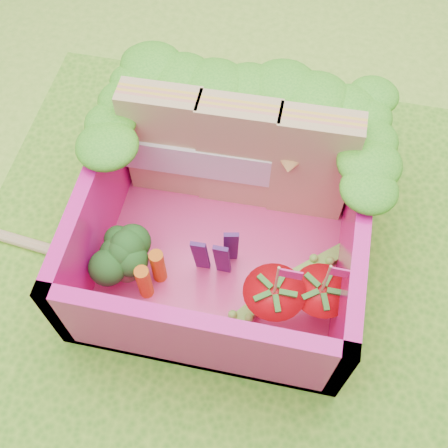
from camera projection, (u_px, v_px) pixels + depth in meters
The scene contains 13 objects.
ground at pixel (221, 264), 2.92m from camera, with size 14.00×14.00×0.00m, color #7FC036.
placemat at pixel (221, 263), 2.91m from camera, with size 2.60×2.60×0.03m, color #54A625.
bento_floor at pixel (224, 246), 2.92m from camera, with size 1.30×1.30×0.05m, color #E63A81.
bento_box at pixel (224, 221), 2.70m from camera, with size 1.30×1.30×0.55m.
lettuce_ruffle at pixel (245, 101), 2.65m from camera, with size 1.43×0.83×0.11m.
sandwich_stack at pixel (238, 154), 2.77m from camera, with size 1.24×0.20×0.68m.
broccoli at pixel (122, 255), 2.66m from camera, with size 0.33×0.33×0.26m.
carrot_sticks at pixel (151, 274), 2.68m from camera, with size 0.11×0.17×0.23m.
purple_wedges at pixel (218, 254), 2.65m from camera, with size 0.20×0.11×0.38m.
strawberry_left at pixel (272, 304), 2.57m from camera, with size 0.28×0.28×0.52m.
strawberry_right at pixel (318, 302), 2.58m from camera, with size 0.27×0.27×0.51m.
snap_peas at pixel (282, 290), 2.73m from camera, with size 0.61×0.65×0.05m.
chopsticks at pixel (51, 250), 2.91m from camera, with size 2.04×0.26×0.04m.
Camera 1 is at (0.28, -1.28, 2.62)m, focal length 45.00 mm.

